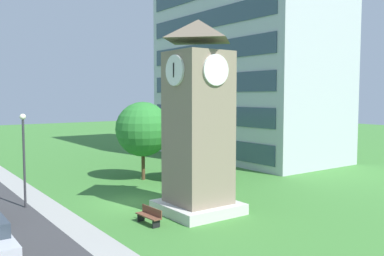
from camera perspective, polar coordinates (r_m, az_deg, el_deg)
name	(u,v)px	position (r m, az deg, el deg)	size (l,w,h in m)	color
ground_plane	(133,203)	(26.87, -8.06, -10.14)	(160.00, 160.00, 0.00)	#3D7A33
kerb_strip	(60,215)	(25.16, -17.53, -11.30)	(120.00, 1.60, 0.01)	#9E9E99
office_building	(245,25)	(47.07, 7.23, 13.76)	(21.01, 10.74, 28.80)	#B7BCC6
clock_tower	(198,127)	(23.81, 0.84, 0.08)	(4.12, 4.12, 10.99)	gray
park_bench	(149,216)	(22.49, -5.83, -11.79)	(1.83, 0.59, 0.88)	brown
street_lamp	(24,149)	(26.94, -21.96, -2.73)	(0.36, 0.36, 5.67)	#333338
tree_streetside	(197,134)	(32.25, 0.73, -0.81)	(3.69, 3.69, 5.66)	#513823
tree_near_tower	(143,129)	(33.57, -6.71, -0.17)	(4.37, 4.37, 6.26)	#513823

